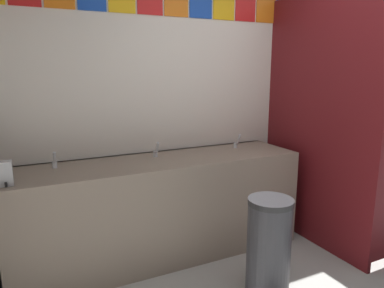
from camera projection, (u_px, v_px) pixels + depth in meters
The scene contains 9 objects.
wall_back at pixel (241, 84), 3.54m from camera, with size 4.52×0.09×2.86m.
vanity_counter at pixel (161, 207), 3.01m from camera, with size 2.41×0.62×0.85m.
faucet_left at pixel (55, 162), 2.65m from camera, with size 0.04×0.10×0.14m.
faucet_center at pixel (156, 151), 2.99m from camera, with size 0.04×0.10×0.14m.
faucet_right at pixel (237, 143), 3.34m from camera, with size 0.04×0.10×0.14m.
soap_dispenser at pixel (5, 174), 2.26m from camera, with size 0.09×0.09×0.16m.
stall_divider at pixel (354, 125), 3.00m from camera, with size 0.92×1.31×2.23m.
toilet at pixel (337, 190), 3.81m from camera, with size 0.39×0.49×0.74m.
trash_bin at pixel (269, 245), 2.53m from camera, with size 0.32×0.32×0.70m.
Camera 1 is at (-2.01, -1.27, 1.58)m, focal length 33.24 mm.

